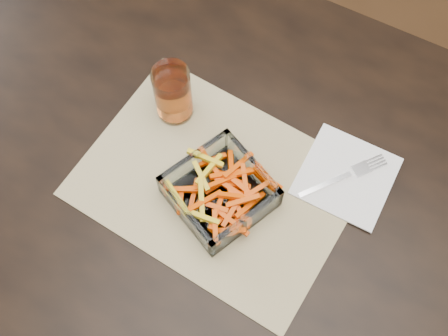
# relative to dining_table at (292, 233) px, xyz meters

# --- Properties ---
(dining_table) EXTENTS (1.60, 0.90, 0.75)m
(dining_table) POSITION_rel_dining_table_xyz_m (0.00, 0.00, 0.00)
(dining_table) COLOR black
(dining_table) RESTS_ON ground
(placemat) EXTENTS (0.47, 0.36, 0.00)m
(placemat) POSITION_rel_dining_table_xyz_m (-0.15, -0.01, 0.09)
(placemat) COLOR tan
(placemat) RESTS_ON dining_table
(glass_bowl) EXTENTS (0.20, 0.20, 0.06)m
(glass_bowl) POSITION_rel_dining_table_xyz_m (-0.13, -0.03, 0.11)
(glass_bowl) COLOR white
(glass_bowl) RESTS_ON placemat
(tumbler) EXTENTS (0.07, 0.07, 0.12)m
(tumbler) POSITION_rel_dining_table_xyz_m (-0.28, 0.08, 0.14)
(tumbler) COLOR white
(tumbler) RESTS_ON placemat
(napkin) EXTENTS (0.15, 0.15, 0.00)m
(napkin) POSITION_rel_dining_table_xyz_m (0.04, 0.11, 0.09)
(napkin) COLOR white
(napkin) RESTS_ON placemat
(fork) EXTENTS (0.11, 0.14, 0.00)m
(fork) POSITION_rel_dining_table_xyz_m (0.04, 0.10, 0.10)
(fork) COLOR silver
(fork) RESTS_ON napkin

